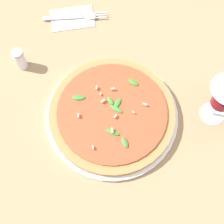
{
  "coord_description": "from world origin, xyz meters",
  "views": [
    {
      "loc": [
        -0.03,
        -0.3,
        0.78
      ],
      "look_at": [
        -0.02,
        0.03,
        0.03
      ],
      "focal_mm": 50.0,
      "sensor_mm": 36.0,
      "label": 1
    }
  ],
  "objects_px": {
    "wine_glass": "(224,98)",
    "fork": "(75,17)",
    "shaker_pepper": "(20,59)",
    "pizza_arugula_main": "(112,114)"
  },
  "relations": [
    {
      "from": "wine_glass",
      "to": "fork",
      "type": "height_order",
      "value": "wine_glass"
    },
    {
      "from": "fork",
      "to": "shaker_pepper",
      "type": "relative_size",
      "value": 2.97
    },
    {
      "from": "pizza_arugula_main",
      "to": "shaker_pepper",
      "type": "xyz_separation_m",
      "value": [
        -0.25,
        0.17,
        0.02
      ]
    },
    {
      "from": "pizza_arugula_main",
      "to": "wine_glass",
      "type": "bearing_deg",
      "value": -0.75
    },
    {
      "from": "pizza_arugula_main",
      "to": "fork",
      "type": "relative_size",
      "value": 1.78
    },
    {
      "from": "wine_glass",
      "to": "shaker_pepper",
      "type": "xyz_separation_m",
      "value": [
        -0.53,
        0.18,
        -0.07
      ]
    },
    {
      "from": "pizza_arugula_main",
      "to": "wine_glass",
      "type": "xyz_separation_m",
      "value": [
        0.27,
        -0.0,
        0.08
      ]
    },
    {
      "from": "wine_glass",
      "to": "shaker_pepper",
      "type": "height_order",
      "value": "wine_glass"
    },
    {
      "from": "wine_glass",
      "to": "shaker_pepper",
      "type": "distance_m",
      "value": 0.56
    },
    {
      "from": "wine_glass",
      "to": "shaker_pepper",
      "type": "bearing_deg",
      "value": 161.51
    }
  ]
}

